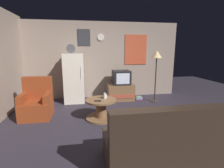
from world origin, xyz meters
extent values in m
plane|color=#2D2833|center=(0.00, 0.00, 0.00)|extent=(12.00, 12.00, 0.00)
cube|color=gray|center=(0.00, 2.45, 1.25)|extent=(5.20, 0.10, 2.51)
cube|color=#C64C2D|center=(1.15, 2.39, 1.61)|extent=(0.76, 0.02, 1.00)
cube|color=#333338|center=(-0.58, 2.39, 1.99)|extent=(0.40, 0.02, 0.52)
cylinder|color=silver|center=(-0.04, 2.39, 2.01)|extent=(0.22, 0.03, 0.22)
cube|color=silver|center=(-0.92, 1.97, 0.75)|extent=(0.60, 0.60, 1.50)
cylinder|color=silver|center=(-0.70, 1.67, 0.95)|extent=(0.02, 0.02, 0.36)
cylinder|color=#4C4C51|center=(-0.97, 1.89, 1.64)|extent=(0.26, 0.04, 0.26)
cube|color=brown|center=(0.53, 1.92, 0.26)|extent=(0.84, 0.52, 0.52)
cube|color=#AD4733|center=(0.53, 1.65, 0.18)|extent=(0.76, 0.01, 0.13)
cube|color=black|center=(0.55, 1.92, 0.74)|extent=(0.54, 0.50, 0.44)
cube|color=silver|center=(0.55, 1.67, 0.74)|extent=(0.41, 0.01, 0.33)
cylinder|color=#332D28|center=(1.56, 1.56, 0.01)|extent=(0.24, 0.24, 0.02)
cylinder|color=#332D28|center=(1.56, 1.56, 0.70)|extent=(0.04, 0.04, 1.40)
cone|color=#F2D18C|center=(1.56, 1.56, 1.48)|extent=(0.32, 0.32, 0.22)
cylinder|color=brown|center=(-0.24, 0.50, 0.02)|extent=(0.72, 0.72, 0.04)
cylinder|color=brown|center=(-0.24, 0.50, 0.24)|extent=(0.24, 0.24, 0.43)
cylinder|color=brown|center=(-0.24, 0.50, 0.45)|extent=(0.72, 0.72, 0.04)
cylinder|color=silver|center=(-0.15, 0.53, 0.55)|extent=(0.05, 0.05, 0.15)
cylinder|color=silver|center=(-0.13, 0.60, 0.52)|extent=(0.08, 0.08, 0.09)
cylinder|color=tan|center=(-0.11, 0.64, 0.52)|extent=(0.08, 0.08, 0.09)
cube|color=black|center=(-0.32, 0.37, 0.48)|extent=(0.15, 0.06, 0.02)
cube|color=maroon|center=(-1.76, 0.82, 0.20)|extent=(0.68, 0.68, 0.40)
cube|color=maroon|center=(-1.76, 1.08, 0.68)|extent=(0.68, 0.16, 0.56)
cube|color=maroon|center=(-2.04, 0.82, 0.50)|extent=(0.12, 0.60, 0.20)
cube|color=maroon|center=(-1.48, 0.82, 0.50)|extent=(0.12, 0.60, 0.20)
cube|color=#38281E|center=(0.51, -1.17, 0.20)|extent=(1.70, 0.80, 0.40)
cube|color=#38281E|center=(0.51, -1.47, 0.66)|extent=(1.70, 0.20, 0.52)
cube|color=#A96B5E|center=(1.12, 1.81, 0.01)|extent=(0.21, 0.14, 0.02)
cube|color=#AC62BE|center=(1.12, 1.81, 0.04)|extent=(0.21, 0.18, 0.03)
cube|color=gray|center=(1.12, 1.81, 0.06)|extent=(0.21, 0.13, 0.02)
cube|color=#74C5C4|center=(1.12, 1.81, 0.08)|extent=(0.20, 0.17, 0.03)
cube|color=gray|center=(1.12, 1.81, 0.11)|extent=(0.16, 0.16, 0.02)
camera|label=1|loc=(-0.59, -3.24, 1.61)|focal=26.86mm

